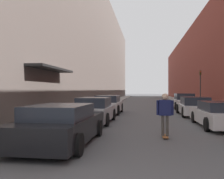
# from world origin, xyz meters

# --- Properties ---
(ground) EXTENTS (149.64, 149.64, 0.00)m
(ground) POSITION_xyz_m (0.00, 27.21, 0.00)
(ground) COLOR #515154
(curb_strip_left) EXTENTS (1.80, 68.02, 0.12)m
(curb_strip_left) POSITION_xyz_m (-4.97, 34.01, 0.06)
(curb_strip_left) COLOR gray
(curb_strip_left) RESTS_ON ground
(curb_strip_right) EXTENTS (1.80, 68.02, 0.12)m
(curb_strip_right) POSITION_xyz_m (4.97, 34.01, 0.06)
(curb_strip_right) COLOR gray
(curb_strip_right) RESTS_ON ground
(building_row_left) EXTENTS (4.90, 68.02, 15.65)m
(building_row_left) POSITION_xyz_m (-7.87, 34.01, 7.83)
(building_row_left) COLOR #564C47
(building_row_left) RESTS_ON ground
(building_row_right) EXTENTS (4.90, 68.02, 10.55)m
(building_row_right) POSITION_xyz_m (7.87, 34.01, 5.28)
(building_row_right) COLOR brown
(building_row_right) RESTS_ON ground
(parked_car_left_0) EXTENTS (2.05, 4.69, 1.27)m
(parked_car_left_0) POSITION_xyz_m (-3.05, 6.53, 0.62)
(parked_car_left_0) COLOR black
(parked_car_left_0) RESTS_ON ground
(parked_car_left_1) EXTENTS (1.85, 4.14, 1.35)m
(parked_car_left_1) POSITION_xyz_m (-3.02, 11.74, 0.65)
(parked_car_left_1) COLOR #B7B7BC
(parked_car_left_1) RESTS_ON ground
(parked_car_left_2) EXTENTS (1.91, 4.00, 1.34)m
(parked_car_left_2) POSITION_xyz_m (-3.07, 16.82, 0.65)
(parked_car_left_2) COLOR silver
(parked_car_left_2) RESTS_ON ground
(parked_car_right_1) EXTENTS (2.05, 4.62, 1.20)m
(parked_car_right_1) POSITION_xyz_m (3.13, 11.01, 0.59)
(parked_car_right_1) COLOR silver
(parked_car_right_1) RESTS_ON ground
(parked_car_right_2) EXTENTS (2.00, 4.74, 1.27)m
(parked_car_right_2) POSITION_xyz_m (2.94, 16.34, 0.61)
(parked_car_right_2) COLOR silver
(parked_car_right_2) RESTS_ON ground
(parked_car_right_3) EXTENTS (1.88, 4.05, 1.42)m
(parked_car_right_3) POSITION_xyz_m (3.13, 22.21, 0.68)
(parked_car_right_3) COLOR silver
(parked_car_right_3) RESTS_ON ground
(skateboarder) EXTENTS (0.62, 0.78, 1.62)m
(skateboarder) POSITION_xyz_m (0.34, 8.00, 0.99)
(skateboarder) COLOR brown
(skateboarder) RESTS_ON ground
(traffic_light) EXTENTS (0.16, 0.22, 3.50)m
(traffic_light) POSITION_xyz_m (4.93, 23.82, 2.28)
(traffic_light) COLOR #2D2D2D
(traffic_light) RESTS_ON curb_strip_right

